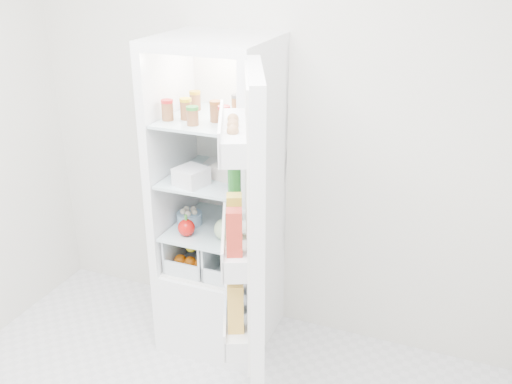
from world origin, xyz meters
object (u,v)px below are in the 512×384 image
at_px(refrigerator, 223,234).
at_px(fridge_door, 249,225).
at_px(red_cabbage, 246,212).
at_px(mushroom_bowl, 189,218).

xyz_separation_m(refrigerator, fridge_door, (0.42, -0.61, 0.43)).
xyz_separation_m(refrigerator, red_cabbage, (0.15, -0.02, 0.18)).
height_order(refrigerator, fridge_door, refrigerator).
xyz_separation_m(red_cabbage, fridge_door, (0.27, -0.59, 0.25)).
bearing_deg(red_cabbage, fridge_door, -65.87).
relative_size(refrigerator, fridge_door, 1.38).
bearing_deg(fridge_door, mushroom_bowl, 24.65).
bearing_deg(red_cabbage, refrigerator, 173.05).
height_order(refrigerator, red_cabbage, refrigerator).
height_order(red_cabbage, fridge_door, fridge_door).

